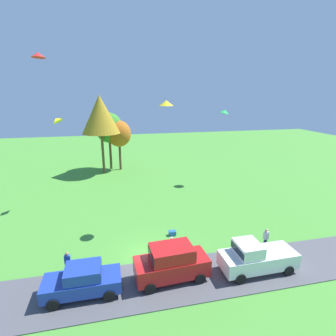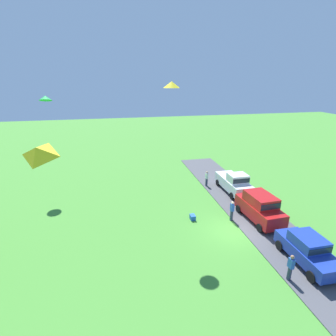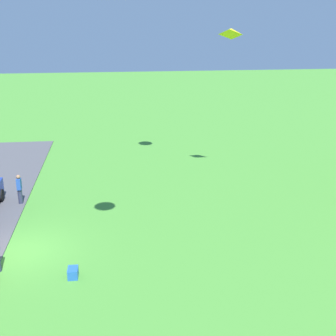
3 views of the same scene
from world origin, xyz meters
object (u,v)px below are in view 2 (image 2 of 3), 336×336
object	(u,v)px
car_sedan_far_end	(308,249)
car_suv_by_flagpole	(260,206)
person_beside_suv	(290,268)
kite_diamond_low_drifter	(37,153)
person_watching_sky	(207,179)
cooler_box	(193,217)
car_pickup_mid_row	(234,182)
person_on_lawn	(232,211)
kite_delta_topmost	(172,85)
kite_delta_over_trees	(45,98)

from	to	relation	value
car_sedan_far_end	car_suv_by_flagpole	size ratio (longest dim) A/B	0.94
car_sedan_far_end	car_suv_by_flagpole	world-z (taller)	car_suv_by_flagpole
person_beside_suv	kite_diamond_low_drifter	distance (m)	14.39
person_watching_sky	cooler_box	size ratio (longest dim) A/B	3.05
car_pickup_mid_row	person_on_lawn	world-z (taller)	car_pickup_mid_row
kite_diamond_low_drifter	kite_delta_topmost	world-z (taller)	kite_delta_topmost
person_beside_suv	car_pickup_mid_row	bearing A→B (deg)	-10.63
person_on_lawn	person_watching_sky	size ratio (longest dim) A/B	1.00
car_pickup_mid_row	kite_delta_over_trees	bearing A→B (deg)	73.29
kite_diamond_low_drifter	cooler_box	bearing A→B (deg)	-41.06
person_on_lawn	person_beside_suv	xyz separation A→B (m)	(-6.92, -0.36, 0.00)
car_sedan_far_end	person_watching_sky	distance (m)	13.11
person_beside_suv	kite_delta_over_trees	bearing A→B (deg)	41.85
car_pickup_mid_row	person_on_lawn	xyz separation A→B (m)	(-5.02, 2.60, -0.23)
kite_delta_topmost	car_suv_by_flagpole	bearing A→B (deg)	-99.70
cooler_box	person_on_lawn	bearing A→B (deg)	-104.59
kite_diamond_low_drifter	car_pickup_mid_row	bearing A→B (deg)	-45.39
car_suv_by_flagpole	person_watching_sky	distance (m)	7.86
car_pickup_mid_row	kite_delta_over_trees	size ratio (longest dim) A/B	4.21
car_suv_by_flagpole	person_watching_sky	bearing A→B (deg)	12.49
car_sedan_far_end	cooler_box	bearing A→B (deg)	39.24
person_on_lawn	car_pickup_mid_row	bearing A→B (deg)	-27.33
person_beside_suv	person_watching_sky	bearing A→B (deg)	-0.39
kite_delta_over_trees	cooler_box	bearing A→B (deg)	-128.40
car_suv_by_flagpole	person_on_lawn	xyz separation A→B (m)	(0.51, 2.15, -0.42)
person_watching_sky	car_suv_by_flagpole	bearing A→B (deg)	-167.51
person_watching_sky	person_beside_suv	distance (m)	14.07
kite_delta_over_trees	car_sedan_far_end	bearing A→B (deg)	-132.81
kite_diamond_low_drifter	car_suv_by_flagpole	bearing A→B (deg)	-58.57
car_pickup_mid_row	kite_delta_over_trees	distance (m)	20.19
kite_diamond_low_drifter	kite_delta_over_trees	xyz separation A→B (m)	(19.14, 3.68, 0.31)
person_watching_sky	kite_delta_over_trees	distance (m)	17.94
car_pickup_mid_row	kite_delta_topmost	distance (m)	12.91
kite_delta_topmost	kite_delta_over_trees	xyz separation A→B (m)	(9.64, 10.18, -1.43)
car_pickup_mid_row	person_beside_suv	xyz separation A→B (m)	(-11.94, 2.24, -0.23)
person_on_lawn	kite_diamond_low_drifter	bearing A→B (deg)	127.62
person_on_lawn	cooler_box	distance (m)	3.23
car_sedan_far_end	car_pickup_mid_row	distance (m)	10.85
person_watching_sky	kite_delta_topmost	size ratio (longest dim) A/B	1.51
cooler_box	kite_delta_over_trees	size ratio (longest dim) A/B	0.47
car_pickup_mid_row	car_sedan_far_end	bearing A→B (deg)	178.68
cooler_box	kite_diamond_low_drifter	bearing A→B (deg)	138.94
car_suv_by_flagpole	cooler_box	distance (m)	5.48
car_suv_by_flagpole	car_pickup_mid_row	world-z (taller)	car_suv_by_flagpole
kite_diamond_low_drifter	kite_delta_over_trees	world-z (taller)	kite_delta_over_trees
car_sedan_far_end	cooler_box	distance (m)	8.59
kite_delta_over_trees	kite_diamond_low_drifter	bearing A→B (deg)	-169.12
person_watching_sky	person_beside_suv	bearing A→B (deg)	179.61
car_pickup_mid_row	car_suv_by_flagpole	bearing A→B (deg)	175.35
cooler_box	person_watching_sky	bearing A→B (deg)	-28.93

